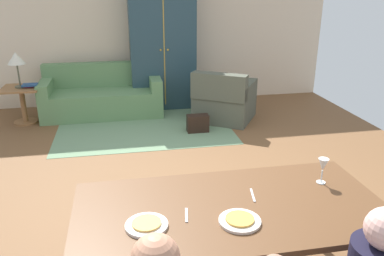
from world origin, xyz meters
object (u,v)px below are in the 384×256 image
wine_glass (323,166)px  armoire (162,47)px  couch (103,96)px  armchair (224,101)px  book_upper (30,85)px  table_lamp (16,60)px  handbag (198,123)px  plate_near_man (147,225)px  dining_table (231,215)px  side_table (23,100)px  book_lower (32,86)px  plate_near_child (240,221)px

wine_glass → armoire: armoire is taller
couch → armoire: size_ratio=0.92×
armchair → book_upper: (-2.98, 0.40, 0.30)m
table_lamp → handbag: table_lamp is taller
couch → armchair: size_ratio=1.64×
plate_near_man → wine_glass: bearing=13.5°
table_lamp → book_upper: size_ratio=2.45×
plate_near_man → wine_glass: wine_glass is taller
armchair → armoire: (-0.86, 0.96, 0.73)m
dining_table → wine_glass: wine_glass is taller
plate_near_man → armchair: (1.52, 3.85, -0.45)m
table_lamp → couch: bearing=12.1°
plate_near_man → side_table: (-1.61, 4.29, -0.39)m
armchair → book_upper: bearing=172.3°
couch → armoire: bearing=13.8°
book_upper → couch: bearing=15.9°
book_lower → plate_near_child: bearing=-65.6°
armoire → table_lamp: size_ratio=3.89×
wine_glass → armoire: 4.55m
dining_table → wine_glass: size_ratio=10.59×
dining_table → plate_near_child: size_ratio=7.88×
couch → book_lower: couch is taller
dining_table → side_table: bearing=117.3°
plate_near_man → armoire: armoire is taller
plate_near_man → armoire: 4.86m
plate_near_man → armchair: bearing=68.4°
book_lower → book_upper: (-0.02, -0.06, 0.03)m
armchair → handbag: size_ratio=3.69×
book_lower → dining_table: bearing=-64.7°
wine_glass → book_lower: (-2.69, 4.01, -0.30)m
table_lamp → book_upper: (0.15, -0.04, -0.39)m
armoire → book_lower: 2.20m
side_table → book_upper: bearing=-15.8°
plate_near_child → armchair: armchair is taller
dining_table → plate_near_man: (-0.54, -0.12, 0.07)m
dining_table → table_lamp: (-2.15, 4.17, 0.31)m
dining_table → couch: couch is taller
plate_near_child → wine_glass: size_ratio=1.34×
side_table → handbag: bearing=-19.0°
plate_near_man → couch: bearing=95.0°
couch → armoire: (1.06, 0.26, 0.75)m
wine_glass → table_lamp: size_ratio=0.34×
book_lower → handbag: size_ratio=0.69×
armchair → book_upper: 3.02m
dining_table → book_lower: dining_table is taller
plate_near_child → book_lower: plate_near_child is taller
plate_near_man → armchair: 4.16m
handbag → armoire: bearing=103.5°
wine_glass → book_lower: size_ratio=0.85×
handbag → book_upper: bearing=160.8°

